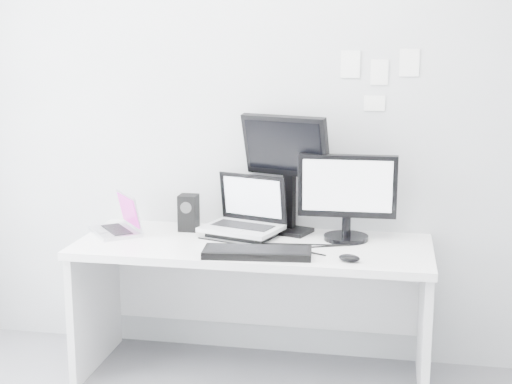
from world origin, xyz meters
TOP-DOWN VIEW (x-y plane):
  - back_wall at (0.00, 1.60)m, footprint 3.60×0.00m
  - desk at (0.00, 1.25)m, footprint 1.80×0.70m
  - macbook at (-0.76, 1.30)m, footprint 0.36×0.37m
  - speaker at (-0.39, 1.44)m, footprint 0.13×0.13m
  - dell_laptop at (-0.08, 1.37)m, footprint 0.46×0.41m
  - rear_monitor at (0.14, 1.50)m, footprint 0.51×0.32m
  - samsung_monitor at (0.46, 1.40)m, footprint 0.51×0.24m
  - keyboard at (0.06, 1.03)m, footprint 0.53×0.23m
  - mouse at (0.50, 1.02)m, footprint 0.12×0.09m
  - wall_note_0 at (0.45, 1.59)m, footprint 0.10×0.00m
  - wall_note_1 at (0.60, 1.59)m, footprint 0.09×0.00m
  - wall_note_2 at (0.75, 1.59)m, footprint 0.10×0.00m
  - wall_note_3 at (0.58, 1.59)m, footprint 0.11×0.00m

SIDE VIEW (x-z plane):
  - desk at x=0.00m, z-range 0.00..0.73m
  - mouse at x=0.50m, z-range 0.73..0.76m
  - keyboard at x=0.06m, z-range 0.73..0.76m
  - speaker at x=-0.39m, z-range 0.73..0.93m
  - macbook at x=-0.76m, z-range 0.73..0.95m
  - dell_laptop at x=-0.08m, z-range 0.73..1.06m
  - samsung_monitor at x=0.46m, z-range 0.73..1.19m
  - rear_monitor at x=0.14m, z-range 0.73..1.38m
  - back_wall at x=0.00m, z-range -0.45..3.15m
  - wall_note_3 at x=0.58m, z-range 1.38..1.46m
  - wall_note_1 at x=0.60m, z-range 1.52..1.65m
  - wall_note_0 at x=0.45m, z-range 1.55..1.69m
  - wall_note_2 at x=0.75m, z-range 1.56..1.70m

